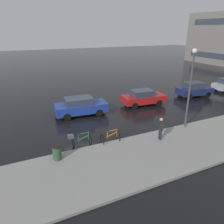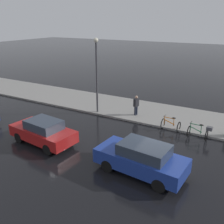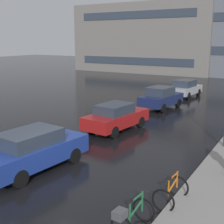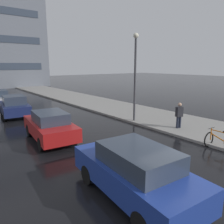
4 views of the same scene
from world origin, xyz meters
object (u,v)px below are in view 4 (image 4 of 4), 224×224
object	(u,v)px
pedestrian	(179,115)
streetlamp	(135,70)
car_red	(50,126)
car_navy	(14,106)
bicycle_second	(220,142)
car_blue	(135,171)

from	to	relation	value
pedestrian	streetlamp	bearing A→B (deg)	105.71
car_red	streetlamp	xyz separation A→B (m)	(5.90, -0.10, 2.73)
car_red	car_navy	xyz separation A→B (m)	(-0.03, 6.63, 0.03)
bicycle_second	car_red	world-z (taller)	car_red
car_blue	streetlamp	size ratio (longest dim) A/B	0.78
car_red	car_navy	world-z (taller)	car_navy
streetlamp	car_red	bearing A→B (deg)	179.02
bicycle_second	car_navy	bearing A→B (deg)	113.53
car_navy	streetlamp	xyz separation A→B (m)	(5.93, -6.73, 2.70)
car_blue	car_red	distance (m)	6.32
car_red	streetlamp	bearing A→B (deg)	-0.98
pedestrian	car_red	bearing A→B (deg)	155.59
car_red	streetlamp	distance (m)	6.50
bicycle_second	streetlamp	xyz separation A→B (m)	(0.37, 6.03, 3.09)
car_blue	pedestrian	world-z (taller)	pedestrian
car_navy	pedestrian	distance (m)	11.81
car_blue	car_red	xyz separation A→B (m)	(0.03, 6.32, -0.04)
car_red	pedestrian	xyz separation A→B (m)	(6.73, -3.05, 0.17)
streetlamp	bicycle_second	bearing A→B (deg)	-93.50
car_navy	streetlamp	world-z (taller)	streetlamp
bicycle_second	car_red	xyz separation A→B (m)	(-5.53, 6.13, 0.37)
car_red	car_navy	bearing A→B (deg)	90.23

